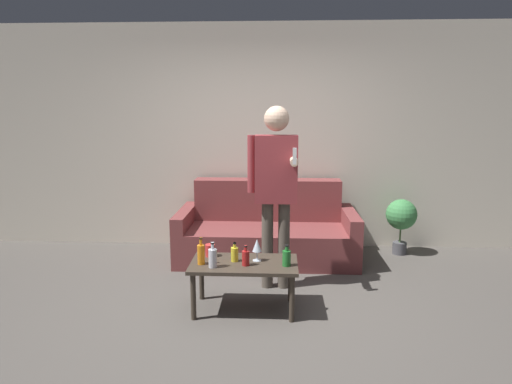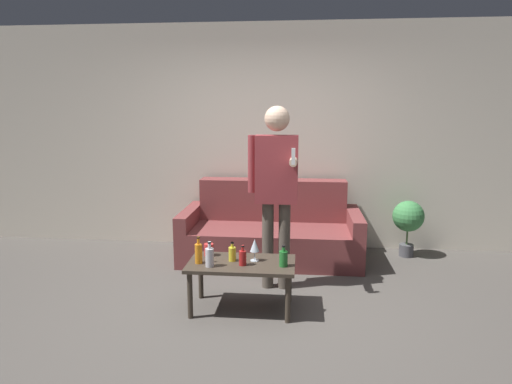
# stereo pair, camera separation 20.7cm
# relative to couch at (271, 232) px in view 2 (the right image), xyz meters

# --- Properties ---
(ground_plane) EXTENTS (16.00, 16.00, 0.00)m
(ground_plane) POSITION_rel_couch_xyz_m (-0.10, -1.66, -0.30)
(ground_plane) COLOR #514C47
(wall_back) EXTENTS (8.00, 0.06, 2.70)m
(wall_back) POSITION_rel_couch_xyz_m (-0.10, 0.49, 1.05)
(wall_back) COLOR beige
(wall_back) RESTS_ON ground_plane
(couch) EXTENTS (2.01, 0.94, 0.87)m
(couch) POSITION_rel_couch_xyz_m (0.00, 0.00, 0.00)
(couch) COLOR brown
(couch) RESTS_ON ground_plane
(coffee_table) EXTENTS (0.90, 0.51, 0.43)m
(coffee_table) POSITION_rel_couch_xyz_m (-0.16, -1.42, 0.07)
(coffee_table) COLOR #3D3328
(coffee_table) RESTS_ON ground_plane
(bottle_orange) EXTENTS (0.07, 0.07, 0.18)m
(bottle_orange) POSITION_rel_couch_xyz_m (0.20, -1.49, 0.19)
(bottle_orange) COLOR #23752D
(bottle_orange) RESTS_ON coffee_table
(bottle_green) EXTENTS (0.06, 0.06, 0.17)m
(bottle_green) POSITION_rel_couch_xyz_m (-0.14, -1.50, 0.19)
(bottle_green) COLOR #B21E1E
(bottle_green) RESTS_ON coffee_table
(bottle_dark) EXTENTS (0.07, 0.07, 0.21)m
(bottle_dark) POSITION_rel_couch_xyz_m (-0.41, -1.55, 0.21)
(bottle_dark) COLOR silver
(bottle_dark) RESTS_ON coffee_table
(bottle_yellow) EXTENTS (0.06, 0.06, 0.23)m
(bottle_yellow) POSITION_rel_couch_xyz_m (-0.51, -1.48, 0.21)
(bottle_yellow) COLOR orange
(bottle_yellow) RESTS_ON coffee_table
(bottle_red) EXTENTS (0.06, 0.06, 0.17)m
(bottle_red) POSITION_rel_couch_xyz_m (-0.24, -1.40, 0.19)
(bottle_red) COLOR yellow
(bottle_red) RESTS_ON coffee_table
(wine_glass_near) EXTENTS (0.08, 0.08, 0.19)m
(wine_glass_near) POSITION_rel_couch_xyz_m (-0.05, -1.38, 0.26)
(wine_glass_near) COLOR silver
(wine_glass_near) RESTS_ON coffee_table
(cup_on_table) EXTENTS (0.08, 0.08, 0.11)m
(cup_on_table) POSITION_rel_couch_xyz_m (-0.47, -1.28, 0.18)
(cup_on_table) COLOR red
(cup_on_table) RESTS_ON coffee_table
(person_standing_front) EXTENTS (0.46, 0.43, 1.73)m
(person_standing_front) POSITION_rel_couch_xyz_m (0.10, -0.90, 0.74)
(person_standing_front) COLOR brown
(person_standing_front) RESTS_ON ground_plane
(potted_plant) EXTENTS (0.36, 0.36, 0.66)m
(potted_plant) POSITION_rel_couch_xyz_m (1.57, 0.18, 0.15)
(potted_plant) COLOR #4C4C51
(potted_plant) RESTS_ON ground_plane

